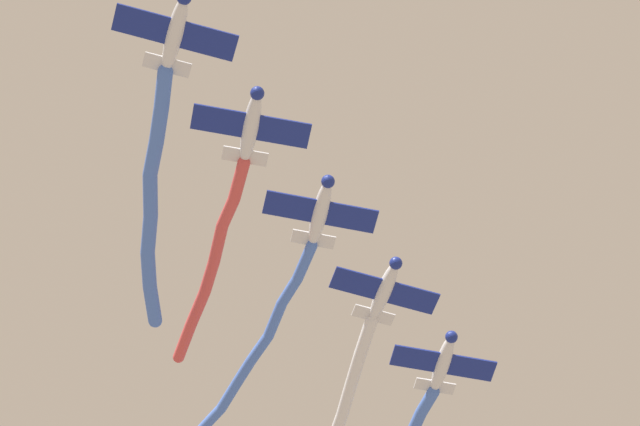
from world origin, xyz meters
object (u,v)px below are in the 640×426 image
Objects in this scene: airplane_right_wing at (320,211)px; airplane_left_wing at (251,126)px; airplane_trail at (443,362)px; airplane_slot at (384,290)px; airplane_lead at (175,32)px.

airplane_left_wing is at bearing -46.15° from airplane_right_wing.
airplane_trail is (11.86, 9.75, 0.50)m from airplane_right_wing.
airplane_slot is at bearing 134.75° from airplane_left_wing.
airplane_left_wing is (5.92, 4.88, 0.25)m from airplane_lead.
airplane_right_wing is (11.86, 9.75, 0.50)m from airplane_lead.
airplane_lead is 0.98× the size of airplane_left_wing.
airplane_right_wing is at bearing 129.71° from airplane_lead.
airplane_left_wing reaches higher than airplane_lead.
airplane_trail is at bearing 134.79° from airplane_left_wing.
airplane_left_wing is 1.00× the size of airplane_trail.
airplane_lead is 30.73m from airplane_trail.
airplane_trail reaches higher than airplane_lead.
airplane_slot reaches higher than airplane_right_wing.
airplane_trail reaches higher than airplane_left_wing.
airplane_right_wing is 7.69m from airplane_slot.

